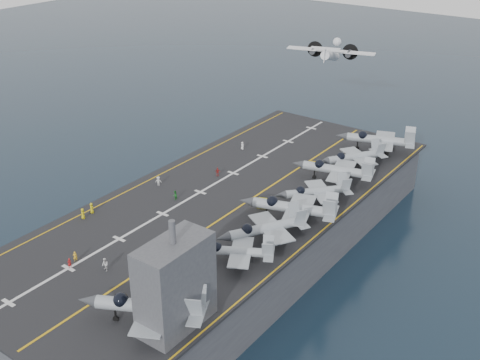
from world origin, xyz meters
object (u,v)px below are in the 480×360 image
Objects in this scene: transport_plane at (330,56)px; island_superstructure at (175,275)px; fighter_jet_0 at (149,306)px; tow_cart_a at (173,257)px.

island_superstructure is at bearing -73.95° from transport_plane.
tow_cart_a is (-7.50, 12.50, -2.29)m from fighter_jet_0.
transport_plane is (-13.43, 71.61, 13.34)m from tow_cart_a.
fighter_jet_0 is 14.75m from tow_cart_a.
fighter_jet_0 is 0.82× the size of transport_plane.
tow_cart_a is 0.09× the size of transport_plane.
fighter_jet_0 reaches higher than tow_cart_a.
transport_plane is at bearing 106.05° from island_superstructure.
island_superstructure is 0.76× the size of fighter_jet_0.
island_superstructure is 6.91× the size of tow_cart_a.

